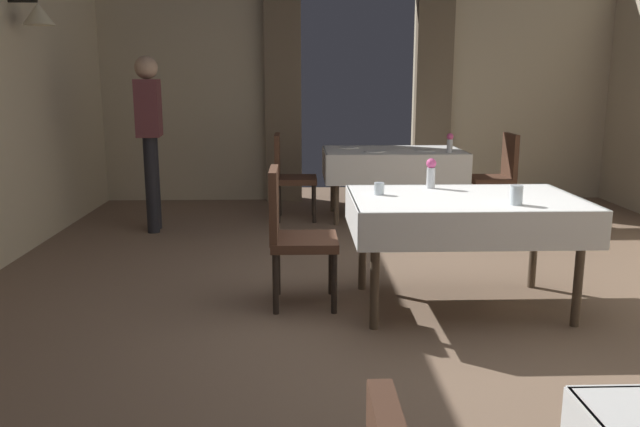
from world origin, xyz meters
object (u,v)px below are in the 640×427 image
Objects in this scene: dining_table_far at (393,159)px; glass_mid_b at (379,189)px; dining_table_mid at (464,209)px; plate_far_c at (348,147)px; glass_mid_c at (516,195)px; chair_far_right at (498,172)px; flower_vase_far at (450,142)px; person_waiter_by_doorway at (149,129)px; flower_vase_mid at (431,172)px; plate_far_d at (374,151)px; chair_far_left at (288,172)px; plate_far_b at (425,150)px; chair_mid_left at (292,230)px.

glass_mid_b is (-0.49, -2.71, 0.14)m from dining_table_far.
plate_far_c reaches higher than dining_table_mid.
glass_mid_c is at bearing -84.46° from dining_table_far.
chair_far_right reaches higher than glass_mid_b.
flower_vase_far is 1.14m from plate_far_c.
flower_vase_mid is at bearing -38.93° from person_waiter_by_doorway.
flower_vase_far is 0.79m from plate_far_d.
person_waiter_by_doorway reaches higher than dining_table_far.
glass_mid_c is at bearing -64.59° from chair_far_left.
glass_mid_c is 0.53× the size of plate_far_b.
plate_far_d is (-0.13, 2.28, -0.11)m from flower_vase_mid.
chair_mid_left is 3.42m from chair_far_right.
flower_vase_far is at bearing 56.35° from chair_mid_left.
chair_far_right is at bearing 68.21° from dining_table_mid.
dining_table_mid is at bearing 131.22° from glass_mid_c.
dining_table_mid is at bearing -80.13° from plate_far_c.
glass_mid_b is at bearing -107.41° from plate_far_b.
chair_far_right is at bearing -11.37° from plate_far_c.
person_waiter_by_doorway is at bearing -171.26° from plate_far_b.
plate_far_d is at bearing -7.77° from chair_far_left.
glass_mid_b is at bearing -148.03° from flower_vase_mid.
glass_mid_c reaches higher than plate_far_b.
dining_table_mid is 7.36× the size of flower_vase_far.
chair_far_left is at bearing 178.28° from plate_far_b.
flower_vase_mid reaches higher than glass_mid_b.
flower_vase_mid is 2.29m from plate_far_d.
person_waiter_by_doorway reaches higher than chair_far_right.
chair_mid_left is 2.66m from chair_far_left.
dining_table_far is 1.62× the size of chair_mid_left.
plate_far_d is at bearing -171.72° from plate_far_b.
chair_mid_left is 2.98m from plate_far_b.
plate_far_b is (0.27, 2.70, 0.09)m from dining_table_mid.
plate_far_b is 0.56m from plate_far_d.
chair_far_left is at bearing 19.44° from person_waiter_by_doorway.
dining_table_mid is 0.86× the size of person_waiter_by_doorway.
flower_vase_far reaches higher than dining_table_far.
flower_vase_far is (1.62, 2.43, 0.34)m from chair_mid_left.
flower_vase_far is at bearing 78.93° from dining_table_mid.
chair_mid_left is at bearing -130.17° from chair_far_right.
chair_mid_left is at bearing -101.59° from plate_far_c.
glass_mid_b is 2.73m from plate_far_b.
plate_far_b is at bearing -1.72° from chair_far_left.
chair_mid_left and chair_far_left have the same top height.
chair_far_left is 2.74m from glass_mid_b.
glass_mid_c reaches higher than dining_table_far.
flower_vase_mid is at bearing -86.80° from plate_far_d.
chair_mid_left is 1.45m from glass_mid_c.
glass_mid_c is at bearing -79.73° from plate_far_d.
glass_mid_c is (0.40, -0.62, -0.05)m from flower_vase_mid.
chair_mid_left is at bearing -165.28° from flower_vase_mid.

